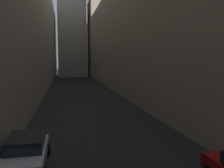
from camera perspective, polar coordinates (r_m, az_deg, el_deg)
The scene contains 4 objects.
ground_plane at distance 40.80m, azimuth -7.54°, elevation -1.81°, with size 264.00×264.00×0.00m, color black.
building_block_left at distance 43.53m, azimuth -22.29°, elevation 12.50°, with size 10.16×108.00×21.54m, color gray.
building_block_right at distance 45.39m, azimuth 7.85°, elevation 14.53°, with size 12.93×108.00×24.66m, color gray.
parked_car_left_third at distance 12.58m, azimuth -19.72°, elevation -14.86°, with size 2.05×4.26×1.54m.
Camera 1 is at (-2.52, 7.60, 5.10)m, focal length 38.45 mm.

